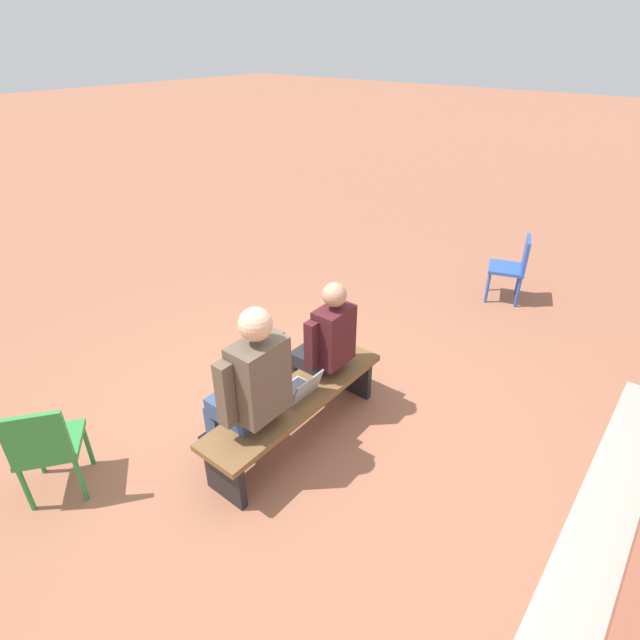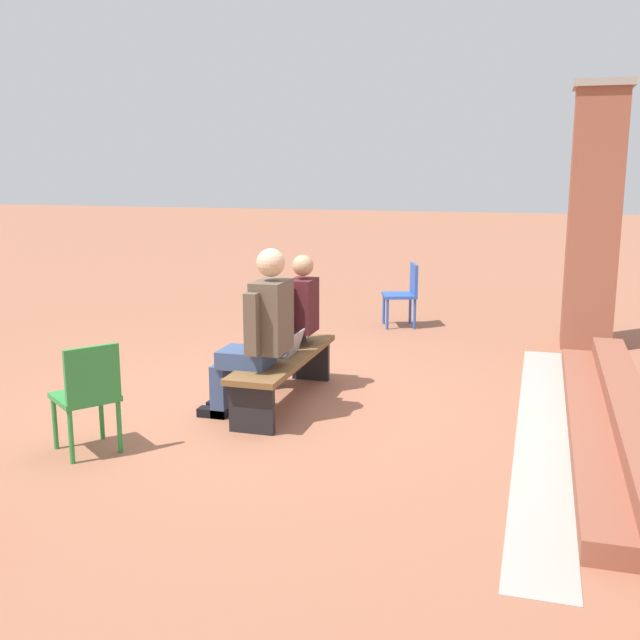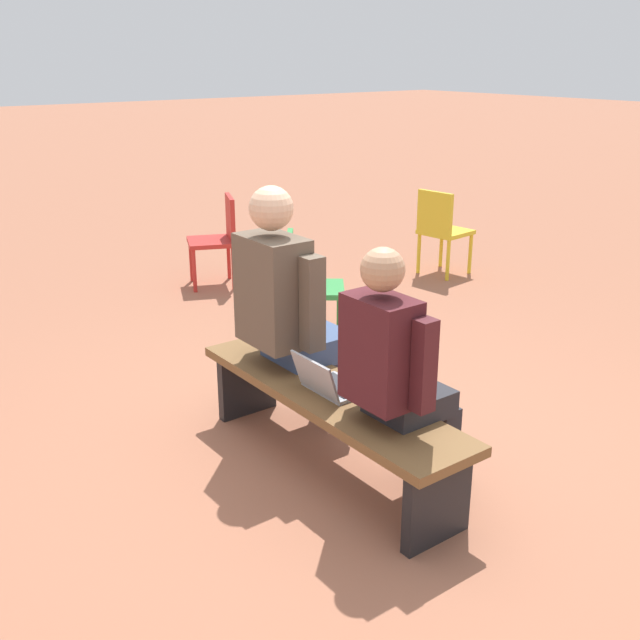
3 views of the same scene
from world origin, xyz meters
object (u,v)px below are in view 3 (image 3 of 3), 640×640
(plastic_chair_far_right, at_px, (219,235))
(plastic_chair_near_bench_left, at_px, (441,227))
(bench, at_px, (328,407))
(person_student, at_px, (396,370))
(laptop, at_px, (329,383))
(plastic_chair_by_pillar, at_px, (305,281))
(person_adult, at_px, (291,309))

(plastic_chair_far_right, bearing_deg, plastic_chair_near_bench_left, -117.98)
(bench, height_order, person_student, person_student)
(laptop, distance_m, plastic_chair_far_right, 3.49)
(plastic_chair_by_pillar, bearing_deg, person_student, 155.26)
(bench, bearing_deg, person_adult, -9.67)
(laptop, bearing_deg, plastic_chair_near_bench_left, -54.10)
(person_adult, height_order, plastic_chair_near_bench_left, person_adult)
(person_student, height_order, plastic_chair_by_pillar, person_student)
(bench, bearing_deg, laptop, 151.99)
(person_adult, height_order, laptop, person_adult)
(plastic_chair_far_right, bearing_deg, person_adult, 157.93)
(bench, xyz_separation_m, plastic_chair_by_pillar, (1.55, -0.98, 0.13))
(bench, relative_size, person_adult, 1.25)
(plastic_chair_near_bench_left, bearing_deg, bench, 125.73)
(laptop, height_order, plastic_chair_by_pillar, plastic_chair_by_pillar)
(plastic_chair_near_bench_left, distance_m, plastic_chair_far_right, 2.15)
(plastic_chair_far_right, bearing_deg, bench, 159.49)
(person_student, height_order, plastic_chair_far_right, person_student)
(laptop, distance_m, plastic_chair_by_pillar, 1.86)
(person_student, bearing_deg, bench, 8.46)
(bench, xyz_separation_m, person_adult, (0.43, -0.07, 0.40))
(plastic_chair_near_bench_left, height_order, plastic_chair_by_pillar, same)
(person_student, distance_m, laptop, 0.46)
(laptop, xyz_separation_m, plastic_chair_near_bench_left, (2.26, -3.12, -0.02))
(bench, relative_size, person_student, 1.39)
(person_student, height_order, laptop, person_student)
(person_student, xyz_separation_m, person_adult, (0.87, -0.01, 0.06))
(person_student, relative_size, plastic_chair_far_right, 1.54)
(person_student, bearing_deg, person_adult, -0.58)
(plastic_chair_near_bench_left, xyz_separation_m, plastic_chair_far_right, (1.01, 1.90, 0.00))
(bench, height_order, plastic_chair_far_right, plastic_chair_far_right)
(plastic_chair_by_pillar, bearing_deg, plastic_chair_far_right, -7.88)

